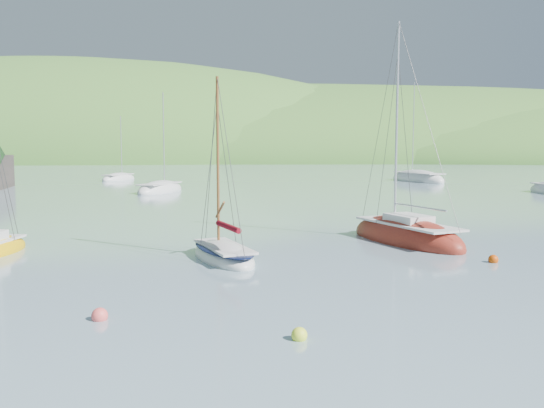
{
  "coord_description": "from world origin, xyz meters",
  "views": [
    {
      "loc": [
        1.59,
        -16.35,
        4.97
      ],
      "look_at": [
        1.77,
        8.0,
        2.46
      ],
      "focal_mm": 40.0,
      "sensor_mm": 36.0,
      "label": 1
    }
  ],
  "objects_px": {
    "sloop_red": "(406,237)",
    "distant_sloop_b": "(418,180)",
    "distant_sloop_a": "(160,190)",
    "distant_sloop_c": "(119,179)",
    "daysailer_white": "(223,255)"
  },
  "relations": [
    {
      "from": "sloop_red",
      "to": "distant_sloop_b",
      "type": "xyz_separation_m",
      "value": [
        12.0,
        46.11,
        -0.01
      ]
    },
    {
      "from": "distant_sloop_a",
      "to": "distant_sloop_c",
      "type": "bearing_deg",
      "value": 133.91
    },
    {
      "from": "daysailer_white",
      "to": "sloop_red",
      "type": "bearing_deg",
      "value": 4.34
    },
    {
      "from": "distant_sloop_a",
      "to": "distant_sloop_b",
      "type": "xyz_separation_m",
      "value": [
        29.53,
        16.14,
        0.03
      ]
    },
    {
      "from": "distant_sloop_a",
      "to": "distant_sloop_b",
      "type": "bearing_deg",
      "value": 47.73
    },
    {
      "from": "distant_sloop_b",
      "to": "distant_sloop_c",
      "type": "bearing_deg",
      "value": 152.69
    },
    {
      "from": "daysailer_white",
      "to": "distant_sloop_b",
      "type": "distance_m",
      "value": 54.67
    },
    {
      "from": "distant_sloop_b",
      "to": "daysailer_white",
      "type": "bearing_deg",
      "value": -135.62
    },
    {
      "from": "daysailer_white",
      "to": "distant_sloop_b",
      "type": "xyz_separation_m",
      "value": [
        20.78,
        50.57,
        0.02
      ]
    },
    {
      "from": "sloop_red",
      "to": "distant_sloop_c",
      "type": "relative_size",
      "value": 1.31
    },
    {
      "from": "distant_sloop_b",
      "to": "distant_sloop_c",
      "type": "relative_size",
      "value": 1.5
    },
    {
      "from": "sloop_red",
      "to": "distant_sloop_a",
      "type": "distance_m",
      "value": 34.72
    },
    {
      "from": "sloop_red",
      "to": "distant_sloop_b",
      "type": "height_order",
      "value": "distant_sloop_b"
    },
    {
      "from": "sloop_red",
      "to": "distant_sloop_a",
      "type": "height_order",
      "value": "sloop_red"
    },
    {
      "from": "distant_sloop_c",
      "to": "sloop_red",
      "type": "bearing_deg",
      "value": -40.29
    }
  ]
}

